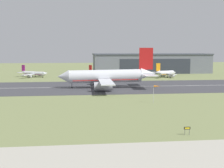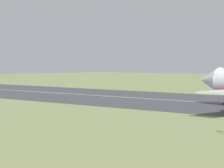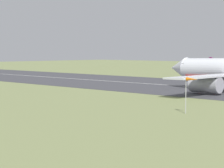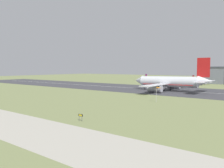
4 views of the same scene
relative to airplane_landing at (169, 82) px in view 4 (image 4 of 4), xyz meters
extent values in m
plane|color=#7A8451|center=(2.07, -56.11, -5.45)|extent=(646.13, 646.13, 0.00)
cube|color=#3D3D42|center=(2.07, 3.69, -5.42)|extent=(406.13, 52.86, 0.06)
cube|color=silver|center=(2.07, 3.69, -5.38)|extent=(365.52, 0.70, 0.01)
cube|color=#B2AD9E|center=(2.07, -96.58, -5.42)|extent=(304.60, 15.53, 0.05)
cylinder|color=silver|center=(-0.42, 0.01, 0.23)|extent=(34.83, 7.19, 6.65)
cone|color=silver|center=(-20.49, 0.59, 0.23)|extent=(5.83, 6.36, 6.27)
cone|color=silver|center=(20.58, -0.59, 1.35)|extent=(7.66, 5.79, 5.67)
cube|color=black|center=(-17.43, 0.50, 1.47)|extent=(1.26, 5.30, 0.45)
cube|color=red|center=(-0.42, 0.01, -1.47)|extent=(31.28, 6.77, 0.61)
cube|color=silver|center=(-0.67, 15.68, -0.85)|extent=(6.43, 25.26, 0.47)
cylinder|color=#A8A8B2|center=(-1.86, 13.70, -3.02)|extent=(8.21, 4.07, 3.95)
cube|color=silver|center=(-1.56, -15.62, -0.85)|extent=(6.43, 25.26, 0.47)
cylinder|color=#A8A8B2|center=(-2.64, -13.57, -3.02)|extent=(8.21, 4.07, 3.95)
cube|color=red|center=(19.47, -0.56, 8.60)|extent=(6.75, 0.47, 10.53)
cube|color=silver|center=(20.09, 7.27, 1.16)|extent=(6.17, 9.65, 0.24)
cube|color=silver|center=(19.64, -8.40, 1.16)|extent=(6.17, 9.65, 0.24)
cylinder|color=black|center=(-16.51, 0.47, -4.16)|extent=(0.24, 0.24, 2.58)
cylinder|color=black|center=(-16.51, 0.47, -5.23)|extent=(0.84, 0.84, 0.44)
cylinder|color=black|center=(-0.51, 3.73, -4.16)|extent=(0.24, 0.24, 2.58)
cylinder|color=black|center=(-0.51, 3.73, -5.23)|extent=(0.84, 0.84, 0.44)
cylinder|color=black|center=(-0.72, -3.70, -4.16)|extent=(0.24, 0.24, 2.58)
cylinder|color=black|center=(-0.72, -3.70, -5.23)|extent=(0.84, 0.84, 0.44)
cylinder|color=white|center=(1.01, 60.73, -2.89)|extent=(11.07, 10.84, 2.31)
cone|color=white|center=(6.49, 55.42, -2.89)|extent=(3.10, 3.10, 2.31)
cone|color=white|center=(-4.72, 66.29, -2.47)|extent=(3.44, 3.42, 2.08)
cube|color=black|center=(5.67, 56.21, -2.43)|extent=(2.16, 2.17, 0.44)
cube|color=red|center=(1.01, 60.73, -3.52)|extent=(10.04, 9.84, 0.20)
cube|color=white|center=(-3.20, 56.02, -3.29)|extent=(8.73, 8.91, 0.40)
cylinder|color=#A8A8B2|center=(-2.31, 56.31, -4.26)|extent=(3.15, 3.12, 1.43)
cube|color=white|center=(5.59, 65.08, -3.29)|extent=(8.73, 8.91, 0.40)
cylinder|color=#A8A8B2|center=(5.33, 64.18, -4.26)|extent=(3.15, 3.12, 1.43)
cube|color=red|center=(-4.42, 66.00, 0.23)|extent=(2.00, 1.95, 3.93)
cube|color=white|center=(-6.74, 64.18, -2.54)|extent=(4.04, 4.07, 0.24)
cube|color=white|center=(-2.67, 68.37, -2.54)|extent=(4.04, 4.07, 0.24)
cylinder|color=black|center=(4.88, 56.98, -4.75)|extent=(0.24, 0.24, 1.40)
cylinder|color=black|center=(4.88, 56.98, -5.23)|extent=(0.84, 0.84, 0.44)
cylinder|color=black|center=(-0.13, 59.90, -4.75)|extent=(0.24, 0.24, 1.40)
cylinder|color=black|center=(-0.13, 59.90, -5.23)|extent=(0.84, 0.84, 0.44)
cylinder|color=black|center=(1.80, 61.89, -4.75)|extent=(0.24, 0.24, 1.40)
cylinder|color=black|center=(1.80, 61.89, -5.23)|extent=(0.84, 0.84, 0.44)
cylinder|color=silver|center=(-42.01, 62.12, -2.88)|extent=(15.02, 10.79, 2.41)
cone|color=silver|center=(-34.23, 57.16, -2.88)|extent=(3.13, 3.20, 2.41)
cone|color=silver|center=(-50.09, 67.28, -2.44)|extent=(3.61, 3.39, 2.17)
cube|color=black|center=(-35.24, 57.80, -2.39)|extent=(2.03, 2.32, 0.44)
cube|color=#991E7A|center=(-42.01, 62.12, -3.54)|extent=(13.58, 9.82, 0.20)
cube|color=silver|center=(-45.25, 56.43, -3.30)|extent=(7.90, 10.37, 0.40)
cylinder|color=#A8A8B2|center=(-44.36, 56.88, -4.30)|extent=(3.45, 2.95, 1.50)
cube|color=silver|center=(-38.21, 67.46, -3.30)|extent=(7.90, 10.37, 0.40)
cylinder|color=#A8A8B2|center=(-38.24, 66.47, -4.30)|extent=(3.45, 2.95, 1.50)
cube|color=#991E7A|center=(-49.72, 67.05, 0.38)|extent=(2.36, 1.65, 4.10)
cube|color=silver|center=(-51.70, 64.69, -2.51)|extent=(3.92, 4.35, 0.24)
cube|color=silver|center=(-48.41, 69.84, -2.51)|extent=(3.92, 4.35, 0.24)
cylinder|color=black|center=(-36.16, 58.39, -4.77)|extent=(0.24, 0.24, 1.36)
cylinder|color=black|center=(-36.16, 58.39, -5.23)|extent=(0.84, 0.84, 0.44)
cylinder|color=black|center=(-42.93, 61.00, -4.77)|extent=(0.24, 0.24, 1.36)
cylinder|color=black|center=(-42.93, 61.00, -5.23)|extent=(0.84, 0.84, 0.44)
cylinder|color=black|center=(-41.37, 63.44, -4.77)|extent=(0.24, 0.24, 1.36)
cylinder|color=black|center=(-41.37, 63.44, -5.23)|extent=(0.84, 0.84, 0.44)
cylinder|color=#B7B7BC|center=(12.21, -44.02, -2.35)|extent=(0.14, 0.14, 6.20)
cone|color=orange|center=(13.48, -44.11, 0.51)|extent=(2.28, 0.76, 0.60)
cylinder|color=#4C4C51|center=(9.07, -84.46, -4.82)|extent=(0.10, 0.10, 1.25)
cylinder|color=#4C4C51|center=(10.09, -84.46, -4.82)|extent=(0.10, 0.10, 1.25)
cube|color=black|center=(9.58, -84.46, -3.91)|extent=(1.46, 0.12, 0.59)
cube|color=yellow|center=(9.58, -84.53, -3.91)|extent=(1.11, 0.02, 0.36)
camera|label=1|loc=(-14.67, -149.01, 13.52)|focal=50.00mm
camera|label=2|loc=(49.86, -106.35, 4.54)|focal=85.00mm
camera|label=3|loc=(54.33, -106.35, 5.28)|focal=70.00mm
camera|label=4|loc=(49.25, -124.81, 8.38)|focal=35.00mm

